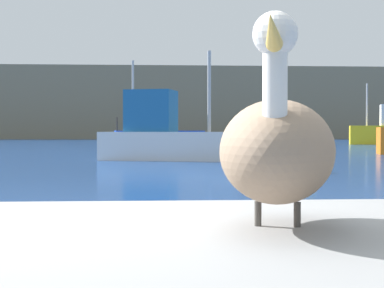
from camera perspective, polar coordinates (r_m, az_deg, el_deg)
name	(u,v)px	position (r m, az deg, el deg)	size (l,w,h in m)	color
hillside_backdrop	(150,105)	(83.57, -3.89, 3.63)	(140.00, 17.05, 9.05)	#7F755B
pelican	(277,148)	(2.55, 7.94, -0.36)	(0.68, 1.30, 0.84)	#957A61
fishing_boat_blue	(160,135)	(32.25, -3.01, 0.80)	(4.77, 1.91, 4.68)	blue
fishing_boat_white	(164,135)	(21.15, -2.64, 0.81)	(4.93, 2.78, 3.73)	white
mooring_buoy	(307,162)	(14.95, 10.63, -1.70)	(0.51, 0.51, 0.51)	yellow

